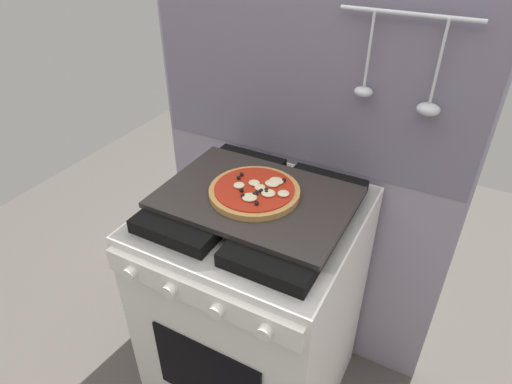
# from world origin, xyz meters

# --- Properties ---
(ground_plane) EXTENTS (4.00, 4.00, 0.00)m
(ground_plane) POSITION_xyz_m (0.00, 0.00, 0.00)
(ground_plane) COLOR #4C4742
(kitchen_backsplash) EXTENTS (1.10, 0.09, 1.55)m
(kitchen_backsplash) POSITION_xyz_m (0.00, 0.33, 0.79)
(kitchen_backsplash) COLOR gray
(kitchen_backsplash) RESTS_ON ground_plane
(stove) EXTENTS (0.60, 0.64, 0.90)m
(stove) POSITION_xyz_m (-0.00, -0.00, 0.45)
(stove) COLOR white
(stove) RESTS_ON ground_plane
(baking_tray) EXTENTS (0.54, 0.38, 0.02)m
(baking_tray) POSITION_xyz_m (0.00, 0.00, 0.91)
(baking_tray) COLOR #2D2826
(baking_tray) RESTS_ON stove
(pizza_left) EXTENTS (0.26, 0.26, 0.03)m
(pizza_left) POSITION_xyz_m (-0.00, -0.00, 0.93)
(pizza_left) COLOR #C18947
(pizza_left) RESTS_ON baking_tray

